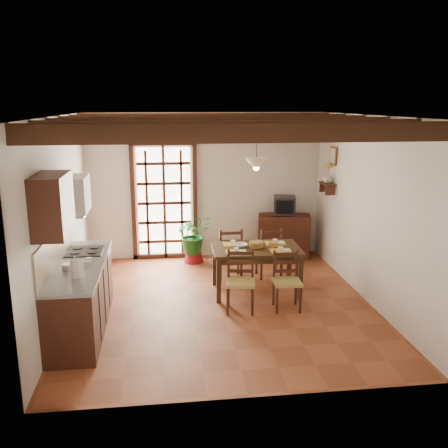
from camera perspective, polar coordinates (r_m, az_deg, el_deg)
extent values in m
plane|color=brown|center=(7.68, -0.37, -9.09)|extent=(5.00, 5.00, 0.00)
cube|color=silver|center=(9.70, -2.14, 4.35)|extent=(4.50, 0.02, 2.80)
cube|color=silver|center=(4.87, 3.09, -5.24)|extent=(4.50, 0.02, 2.80)
cube|color=silver|center=(7.35, -18.10, 0.61)|extent=(0.02, 5.00, 2.80)
cube|color=silver|center=(7.84, 16.18, 1.55)|extent=(0.02, 5.00, 2.80)
cube|color=white|center=(7.08, -0.41, 12.27)|extent=(4.50, 5.00, 0.02)
cube|color=black|center=(5.01, 2.47, 10.38)|extent=(4.50, 0.14, 0.20)
cube|color=black|center=(5.84, 1.07, 10.87)|extent=(4.50, 0.14, 0.20)
cube|color=black|center=(6.67, 0.03, 11.23)|extent=(4.50, 0.14, 0.20)
cube|color=black|center=(7.50, -0.79, 11.51)|extent=(4.50, 0.14, 0.20)
cube|color=black|center=(8.34, -1.45, 11.73)|extent=(4.50, 0.14, 0.20)
cube|color=black|center=(9.17, -1.98, 11.91)|extent=(4.50, 0.14, 0.20)
cube|color=white|center=(9.71, -6.83, 2.47)|extent=(1.01, 0.02, 2.11)
cube|color=#331810|center=(9.50, -7.02, 9.17)|extent=(1.26, 0.10, 0.08)
cube|color=#331810|center=(9.67, -10.33, 2.30)|extent=(0.08, 0.10, 2.28)
cube|color=#331810|center=(9.68, -3.33, 2.51)|extent=(0.08, 0.10, 2.28)
cube|color=#331810|center=(9.64, -6.83, 2.39)|extent=(1.01, 0.03, 2.02)
cube|color=#331810|center=(7.01, -15.98, -8.09)|extent=(0.60, 2.20, 0.88)
cube|color=slate|center=(6.85, -16.23, -4.52)|extent=(0.64, 2.25, 0.04)
cube|color=tan|center=(6.84, -18.72, -2.72)|extent=(0.02, 2.20, 0.50)
cube|color=#331810|center=(5.97, -19.03, 2.06)|extent=(0.35, 0.80, 0.70)
cube|color=white|center=(7.19, -16.81, 3.29)|extent=(0.38, 0.60, 0.50)
cube|color=silver|center=(7.24, -16.67, 1.19)|extent=(0.32, 0.55, 0.04)
cube|color=black|center=(7.36, -15.60, -3.00)|extent=(0.50, 0.55, 0.02)
cylinder|color=white|center=(6.29, -16.61, -4.94)|extent=(0.11, 0.11, 0.24)
cylinder|color=silver|center=(6.62, -17.44, -4.79)|extent=(0.14, 0.14, 0.10)
cube|color=#342211|center=(7.92, 3.70, -2.86)|extent=(1.40, 0.92, 0.05)
cube|color=#342211|center=(7.94, 3.69, -3.37)|extent=(1.26, 0.83, 0.10)
cube|color=#342211|center=(8.51, 7.45, -4.40)|extent=(0.07, 0.07, 0.70)
cube|color=#342211|center=(8.32, -1.07, -4.70)|extent=(0.07, 0.07, 0.70)
cube|color=#342211|center=(7.80, 8.72, -6.14)|extent=(0.07, 0.07, 0.70)
cube|color=#342211|center=(7.60, -0.61, -6.53)|extent=(0.07, 0.07, 0.70)
cube|color=#AC9949|center=(7.28, 1.88, -6.69)|extent=(0.47, 0.46, 0.05)
cube|color=#331810|center=(7.36, 1.91, -4.59)|extent=(0.41, 0.10, 0.45)
cube|color=#331810|center=(7.36, 1.86, -8.30)|extent=(0.45, 0.43, 0.44)
cube|color=#AC9949|center=(7.40, 7.21, -6.58)|extent=(0.42, 0.40, 0.05)
cube|color=#331810|center=(7.48, 7.04, -4.60)|extent=(0.40, 0.06, 0.43)
cube|color=#331810|center=(7.48, 7.16, -8.10)|extent=(0.40, 0.38, 0.42)
cube|color=#AC9949|center=(8.63, 0.64, -3.32)|extent=(0.42, 0.40, 0.05)
cube|color=#331810|center=(8.41, 0.81, -2.17)|extent=(0.42, 0.04, 0.46)
cube|color=#331810|center=(8.70, 0.64, -4.73)|extent=(0.40, 0.38, 0.45)
cube|color=#AC9949|center=(8.73, 5.15, -3.21)|extent=(0.44, 0.42, 0.05)
cube|color=#331810|center=(8.51, 5.49, -2.07)|extent=(0.42, 0.06, 0.45)
cube|color=#331810|center=(8.80, 5.12, -4.59)|extent=(0.42, 0.40, 0.44)
cube|color=gold|center=(7.65, 1.46, -3.29)|extent=(0.32, 0.24, 0.01)
cube|color=gold|center=(7.78, 6.50, -3.09)|extent=(0.32, 0.24, 0.01)
cube|color=gold|center=(8.06, 1.00, -2.40)|extent=(0.32, 0.24, 0.01)
cube|color=gold|center=(8.18, 5.79, -2.22)|extent=(0.32, 0.24, 0.01)
cylinder|color=olive|center=(7.90, 3.71, -2.41)|extent=(0.22, 0.22, 0.09)
imported|color=white|center=(7.91, 1.88, -2.45)|extent=(0.25, 0.25, 0.05)
cube|color=#331810|center=(9.89, 6.83, -1.34)|extent=(1.07, 0.65, 0.85)
cube|color=black|center=(9.74, 6.93, 2.15)|extent=(0.48, 0.45, 0.35)
cube|color=black|center=(9.57, 7.20, 1.93)|extent=(0.33, 0.09, 0.26)
cube|color=white|center=(9.87, 6.62, 6.49)|extent=(0.25, 0.03, 0.32)
cone|color=maroon|center=(9.59, -3.49, -3.70)|extent=(0.38, 0.38, 0.23)
imported|color=#144C19|center=(9.47, -3.53, -1.04)|extent=(2.08, 1.92, 1.91)
cube|color=#331810|center=(9.24, 11.74, 4.54)|extent=(0.20, 0.42, 0.03)
cube|color=#331810|center=(9.10, 12.06, 3.81)|extent=(0.18, 0.03, 0.18)
cube|color=#331810|center=(9.41, 11.39, 4.17)|extent=(0.18, 0.03, 0.18)
imported|color=#B2BFB2|center=(9.23, 11.77, 5.16)|extent=(0.15, 0.15, 0.15)
sphere|color=gold|center=(9.20, 11.84, 6.45)|extent=(0.14, 0.14, 0.14)
cylinder|color=#144C19|center=(9.22, 11.79, 5.53)|extent=(0.01, 0.01, 0.28)
cube|color=brown|center=(9.20, 12.40, 7.62)|extent=(0.03, 0.32, 0.32)
cube|color=#C3B292|center=(9.20, 12.31, 7.62)|extent=(0.01, 0.26, 0.26)
cylinder|color=black|center=(7.70, 3.76, 9.75)|extent=(0.01, 0.01, 0.70)
cone|color=#F1EAC2|center=(7.74, 3.71, 7.02)|extent=(0.36, 0.36, 0.14)
sphere|color=#FFD88C|center=(7.75, 3.71, 6.43)|extent=(0.09, 0.09, 0.09)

